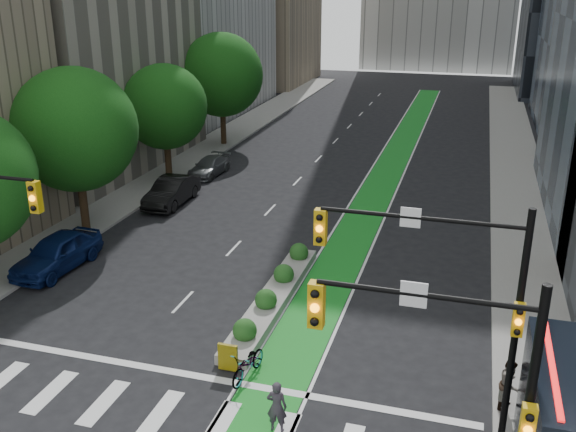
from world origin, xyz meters
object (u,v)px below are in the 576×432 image
Objects in this scene: parked_car_left_mid at (172,191)px; parked_car_left_near at (57,252)px; pedestrian_far at (563,399)px; bicycle at (248,364)px; median_planter at (274,295)px; cyclist at (277,407)px; parked_car_left_far at (209,167)px; pedestrian_near at (510,384)px.

parked_car_left_near is at bearing -96.05° from parked_car_left_mid.
parked_car_left_mid is at bearing -41.80° from pedestrian_far.
pedestrian_far is (20.48, -15.40, 0.11)m from parked_car_left_mid.
parked_car_left_near is at bearing 163.35° from bicycle.
cyclist is (2.55, -7.75, 0.48)m from median_planter.
parked_car_left_near reaches higher than parked_car_left_far.
median_planter is 5.02× the size of bicycle.
bicycle is 18.92m from parked_car_left_mid.
median_planter is 8.17m from cyclist.
pedestrian_near is 1.56m from pedestrian_far.
cyclist is 15.52m from parked_car_left_near.
parked_car_left_near is (-11.50, 5.73, 0.31)m from bicycle.
median_planter is 14.19m from parked_car_left_mid.
median_planter is 2.09× the size of parked_car_left_mid.
parked_car_left_near reaches higher than parked_car_left_mid.
bicycle is (0.80, -5.39, 0.17)m from median_planter.
pedestrian_near is at bearing -10.97° from parked_car_left_near.
cyclist reaches higher than parked_car_left_mid.
parked_car_left_far reaches higher than bicycle.
parked_car_left_mid is 3.18× the size of pedestrian_far.
parked_car_left_near is 1.01× the size of parked_car_left_mid.
parked_car_left_mid is (-9.72, 10.33, 0.44)m from median_planter.
cyclist reaches higher than pedestrian_far.
parked_car_left_mid is 2.92× the size of pedestrian_near.
cyclist is at bearing 131.75° from pedestrian_near.
parked_car_left_near is 22.13m from pedestrian_far.
bicycle is at bearing -22.93° from parked_car_left_near.
cyclist reaches higher than parked_car_left_near.
median_planter is at bearing -55.63° from parked_car_left_far.
pedestrian_near is (8.41, 0.57, 0.45)m from bicycle.
cyclist is 8.63m from pedestrian_far.
parked_car_left_mid is 25.62m from pedestrian_far.
parked_car_left_mid is (-12.27, 18.08, -0.04)m from cyclist.
pedestrian_far reaches higher than bicycle.
parked_car_left_far is 2.50× the size of pedestrian_near.
bicycle is at bearing -56.37° from cyclist.
parked_car_left_near is 20.57m from pedestrian_near.
parked_car_left_near is 1.19× the size of parked_car_left_far.
parked_car_left_mid is 1.17× the size of parked_car_left_far.
parked_car_left_near reaches higher than pedestrian_far.
bicycle is at bearing 111.92° from pedestrian_near.
cyclist is at bearing -59.37° from parked_car_left_far.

